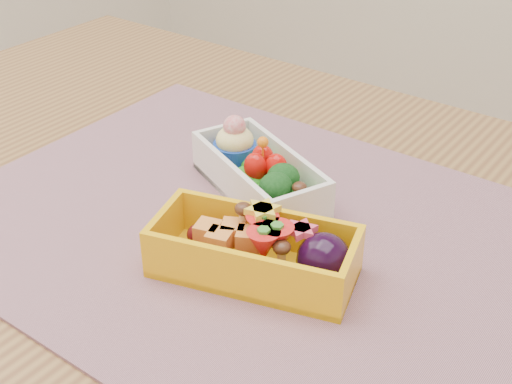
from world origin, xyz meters
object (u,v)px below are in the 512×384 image
Objects in this scene: bento_white at (259,173)px; bento_yellow at (258,250)px; placemat at (246,227)px; table at (244,333)px.

bento_yellow is at bearing -30.36° from bento_white.
placemat is 3.20× the size of bento_white.
table is 6.55× the size of bento_yellow.
table is 6.94× the size of bento_white.
table is 0.11m from placemat.
bento_white reaches higher than placemat.
bento_white reaches higher than bento_yellow.
table is 0.16m from bento_white.
bento_yellow is (0.05, -0.05, 0.03)m from placemat.
bento_yellow is at bearing -33.34° from table.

